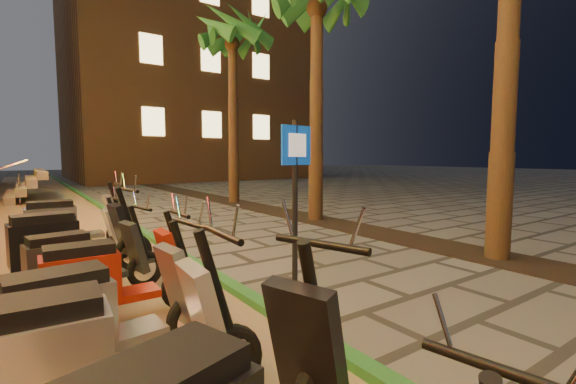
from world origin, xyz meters
TOP-DOWN VIEW (x-y plane):
  - ground at (0.00, 0.00)m, footprint 120.00×120.00m
  - parking_strip at (-2.60, 10.00)m, footprint 3.40×60.00m
  - green_curb at (-0.90, 10.00)m, footprint 0.18×60.00m
  - planting_strip at (3.60, 5.00)m, footprint 1.20×40.00m
  - apartment_block at (9.00, 32.00)m, footprint 18.00×16.06m
  - palm_c at (3.60, 7.00)m, footprint 2.97×3.02m
  - palm_d at (3.60, 12.00)m, footprint 2.97×3.02m
  - pedestrian_sign at (-0.30, 2.58)m, footprint 0.48×0.11m
  - scooter_6 at (-2.82, 1.16)m, footprint 1.81×0.63m
  - scooter_7 at (-2.68, 1.91)m, footprint 1.72×0.64m
  - scooter_8 at (-2.42, 2.93)m, footprint 1.64×0.58m
  - scooter_9 at (-2.56, 3.81)m, footprint 1.61×0.67m
  - scooter_10 at (-2.63, 4.70)m, footprint 1.86×0.71m
  - scooter_11 at (-2.50, 5.64)m, footprint 1.54×0.54m
  - scooter_12 at (-2.45, 6.48)m, footprint 1.82×0.64m

SIDE VIEW (x-z plane):
  - ground at x=0.00m, z-range 0.00..0.00m
  - parking_strip at x=-2.60m, z-range 0.00..0.01m
  - planting_strip at x=3.60m, z-range 0.00..0.02m
  - green_curb at x=-0.90m, z-range 0.00..0.10m
  - scooter_11 at x=-2.50m, z-range -0.07..1.01m
  - scooter_9 at x=-2.56m, z-range -0.07..1.06m
  - scooter_8 at x=-2.42m, z-range -0.08..1.09m
  - scooter_7 at x=-2.68m, z-range -0.08..1.13m
  - scooter_6 at x=-2.82m, z-range -0.08..1.19m
  - scooter_12 at x=-2.45m, z-range -0.08..1.21m
  - scooter_10 at x=-2.63m, z-range -0.09..1.22m
  - pedestrian_sign at x=-0.30m, z-range 0.33..2.53m
  - palm_c at x=3.60m, z-range 2.27..9.18m
  - palm_d at x=3.60m, z-range 2.36..9.53m
  - apartment_block at x=9.00m, z-range 0.00..25.00m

